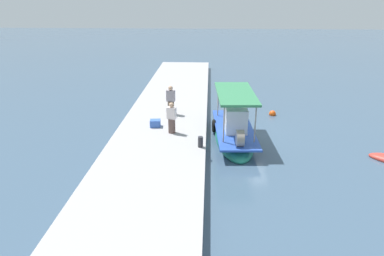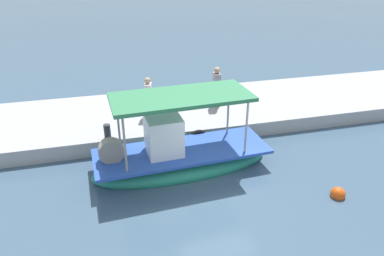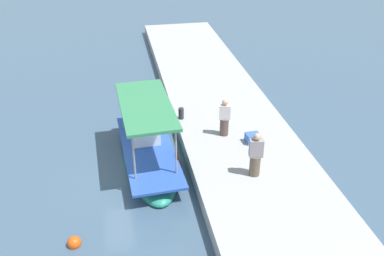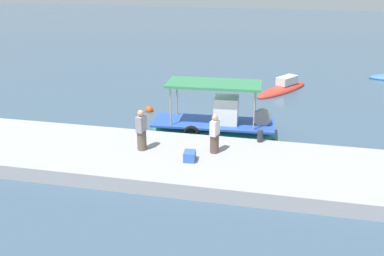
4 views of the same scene
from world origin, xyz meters
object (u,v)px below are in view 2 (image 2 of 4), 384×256
Objects in this scene: cargo_crate at (164,101)px; marker_buoy at (338,194)px; fisherman_near_bollard at (148,99)px; fisherman_by_crate at (216,89)px; mooring_bollard at (107,131)px; main_fishing_boat at (179,156)px.

marker_buoy is at bearing 119.28° from cargo_crate.
fisherman_by_crate is at bearing -173.05° from fisherman_near_bollard.
fisherman_near_bollard is at bearing -138.48° from mooring_bollard.
fisherman_near_bollard is at bearing -51.75° from marker_buoy.
main_fishing_boat is 3.53× the size of fisherman_by_crate.
fisherman_by_crate is at bearing -74.54° from marker_buoy.
fisherman_near_bollard reaches higher than cargo_crate.
cargo_crate is at bearing -129.29° from fisherman_near_bollard.
fisherman_near_bollard is 2.95× the size of cargo_crate.
fisherman_by_crate is 2.32m from cargo_crate.
marker_buoy is at bearing 105.46° from fisherman_by_crate.
fisherman_near_bollard is 3.16× the size of mooring_bollard.
cargo_crate is 8.04m from marker_buoy.
marker_buoy is at bearing 146.92° from main_fishing_boat.
cargo_crate is at bearing -135.21° from mooring_bollard.
mooring_bollard is (1.73, 1.53, -0.48)m from fisherman_near_bollard.
fisherman_by_crate is (-2.97, -0.36, 0.04)m from fisherman_near_bollard.
main_fishing_boat is 5.04m from marker_buoy.
fisherman_by_crate is 6.72m from marker_buoy.
fisherman_near_bollard is 7.74m from marker_buoy.
main_fishing_boat is 2.85m from mooring_bollard.
mooring_bollard is (4.70, 1.89, -0.52)m from fisherman_by_crate.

